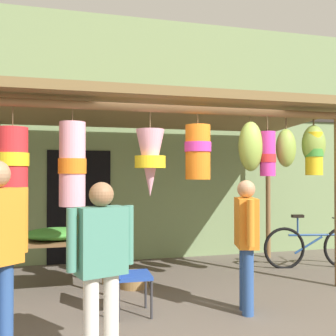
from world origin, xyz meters
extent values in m
plane|color=#60564C|center=(0.00, 0.00, 0.00)|extent=(30.00, 30.00, 0.00)
cube|color=#7A9360|center=(0.00, 2.45, 2.25)|extent=(12.97, 0.25, 4.49)
cube|color=#2D2823|center=(0.00, 2.30, 2.79)|extent=(11.67, 0.04, 0.24)
cube|color=black|center=(-1.35, 2.31, 1.00)|extent=(1.10, 0.03, 2.00)
cylinder|color=brown|center=(2.13, 1.89, 1.20)|extent=(0.09, 0.09, 2.40)
cylinder|color=brown|center=(-0.26, -0.08, 2.40)|extent=(4.97, 0.10, 0.10)
cylinder|color=brown|center=(-0.26, 1.89, 2.55)|extent=(4.97, 0.10, 0.10)
cube|color=olive|center=(-0.26, 0.90, 2.52)|extent=(5.27, 2.47, 0.24)
cylinder|color=brown|center=(-2.18, -0.09, 2.24)|extent=(0.01, 0.01, 0.24)
cylinder|color=red|center=(-2.18, -0.09, 1.70)|extent=(0.34, 0.34, 0.84)
cylinder|color=yellow|center=(-2.18, -0.09, 1.75)|extent=(0.37, 0.37, 0.15)
cylinder|color=brown|center=(-1.52, -0.05, 2.28)|extent=(0.01, 0.01, 0.15)
cylinder|color=pink|center=(-1.52, -0.05, 1.70)|extent=(0.31, 0.31, 1.00)
cylinder|color=orange|center=(-1.52, -0.05, 1.68)|extent=(0.33, 0.33, 0.18)
cylinder|color=brown|center=(-0.57, -0.06, 2.25)|extent=(0.01, 0.01, 0.21)
cone|color=pink|center=(-0.57, -0.06, 1.72)|extent=(0.36, 0.36, 0.84)
cylinder|color=yellow|center=(-0.57, -0.06, 1.74)|extent=(0.39, 0.39, 0.15)
cylinder|color=brown|center=(0.04, -0.09, 2.28)|extent=(0.01, 0.01, 0.14)
cylinder|color=orange|center=(0.04, -0.09, 1.87)|extent=(0.32, 0.32, 0.70)
cylinder|color=#D13399|center=(0.04, -0.09, 1.93)|extent=(0.34, 0.34, 0.13)
cylinder|color=brown|center=(1.02, -0.12, 2.25)|extent=(0.01, 0.01, 0.20)
cylinder|color=#D13399|center=(1.02, -0.12, 1.86)|extent=(0.20, 0.20, 0.60)
cylinder|color=red|center=(1.02, -0.12, 1.80)|extent=(0.22, 0.22, 0.11)
cylinder|color=brown|center=(1.77, -0.05, 2.26)|extent=(0.01, 0.01, 0.19)
cylinder|color=yellow|center=(1.77, -0.05, 1.87)|extent=(0.23, 0.23, 0.60)
cylinder|color=green|center=(1.77, -0.05, 1.88)|extent=(0.25, 0.25, 0.11)
cylinder|color=#4C3D23|center=(1.78, -0.03, 2.31)|extent=(0.02, 0.02, 0.08)
ellipsoid|color=#89A842|center=(1.78, -0.03, 2.00)|extent=(0.34, 0.29, 0.54)
cylinder|color=#4C3D23|center=(1.33, -0.05, 2.28)|extent=(0.02, 0.02, 0.15)
ellipsoid|color=#89A842|center=(1.33, -0.05, 1.94)|extent=(0.28, 0.24, 0.52)
cylinder|color=#4C3D23|center=(0.79, -0.07, 2.32)|extent=(0.02, 0.02, 0.07)
ellipsoid|color=#89A842|center=(0.79, -0.07, 1.95)|extent=(0.33, 0.28, 0.66)
cube|color=brown|center=(-1.74, 0.59, 0.69)|extent=(1.47, 0.63, 0.04)
cylinder|color=brown|center=(-1.06, 0.32, 0.33)|extent=(0.05, 0.05, 0.67)
cylinder|color=brown|center=(-2.42, 0.86, 0.33)|extent=(0.05, 0.05, 0.67)
cylinder|color=brown|center=(-1.06, 0.86, 0.33)|extent=(0.05, 0.05, 0.67)
ellipsoid|color=green|center=(-1.71, 0.62, 0.79)|extent=(0.83, 0.58, 0.16)
ellipsoid|color=pink|center=(-1.59, 0.56, 0.79)|extent=(0.37, 0.29, 0.11)
cube|color=#2347A8|center=(-0.86, -0.44, 0.44)|extent=(0.41, 0.41, 0.04)
cube|color=#2347A8|center=(-1.04, -0.44, 0.64)|extent=(0.04, 0.40, 0.40)
cylinder|color=#333338|center=(-0.68, -0.63, 0.22)|extent=(0.03, 0.03, 0.44)
cylinder|color=#333338|center=(-0.67, -0.27, 0.22)|extent=(0.03, 0.03, 0.44)
cylinder|color=#333338|center=(-1.04, -0.62, 0.22)|extent=(0.03, 0.03, 0.44)
cylinder|color=#333338|center=(-1.03, -0.26, 0.22)|extent=(0.03, 0.03, 0.44)
cylinder|color=olive|center=(-0.66, 0.62, 0.10)|extent=(0.41, 0.41, 0.21)
torus|color=black|center=(1.97, 1.06, 0.33)|extent=(0.71, 0.17, 0.71)
cylinder|color=navy|center=(2.49, 0.97, 0.55)|extent=(0.88, 0.19, 0.04)
cylinder|color=navy|center=(2.39, 0.99, 0.38)|extent=(0.49, 0.12, 0.31)
cylinder|color=navy|center=(2.20, 1.02, 0.71)|extent=(0.03, 0.03, 0.30)
cube|color=black|center=(2.20, 1.02, 0.87)|extent=(0.21, 0.11, 0.05)
cylinder|color=#2D5193|center=(0.39, -0.79, 0.37)|extent=(0.13, 0.13, 0.75)
cylinder|color=#2D5193|center=(0.44, -0.62, 0.37)|extent=(0.13, 0.13, 0.75)
cube|color=orange|center=(0.42, -0.71, 1.03)|extent=(0.32, 0.44, 0.56)
cylinder|color=orange|center=(0.35, -0.95, 1.06)|extent=(0.08, 0.08, 0.51)
cylinder|color=orange|center=(0.49, -0.46, 1.06)|extent=(0.08, 0.08, 0.51)
sphere|color=tan|center=(0.42, -0.71, 1.41)|extent=(0.21, 0.21, 0.21)
cylinder|color=silver|center=(-1.22, -1.50, 0.38)|extent=(0.13, 0.13, 0.75)
cylinder|color=silver|center=(-1.39, -1.56, 0.38)|extent=(0.13, 0.13, 0.75)
cube|color=#4C8E7A|center=(-1.31, -1.53, 1.03)|extent=(0.45, 0.33, 0.56)
cylinder|color=#4C8E7A|center=(-1.06, -1.45, 1.06)|extent=(0.08, 0.08, 0.51)
cylinder|color=#4C8E7A|center=(-1.55, -1.61, 1.06)|extent=(0.08, 0.08, 0.51)
sphere|color=#9E704C|center=(-1.31, -1.53, 1.42)|extent=(0.21, 0.21, 0.21)
cylinder|color=#2D5193|center=(-2.08, -1.30, 0.42)|extent=(0.13, 0.13, 0.84)
cylinder|color=orange|center=(-1.95, -1.20, 1.19)|extent=(0.08, 0.08, 0.57)
camera|label=1|loc=(-1.60, -4.86, 1.60)|focal=42.15mm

